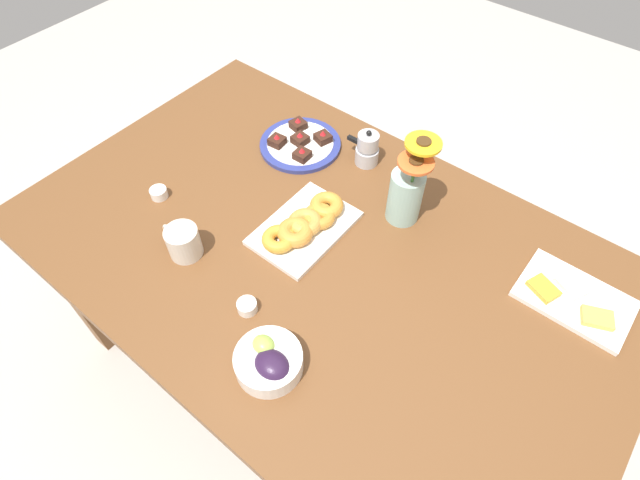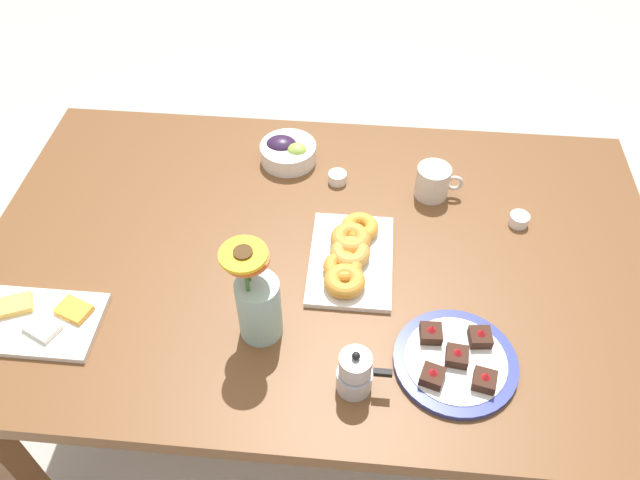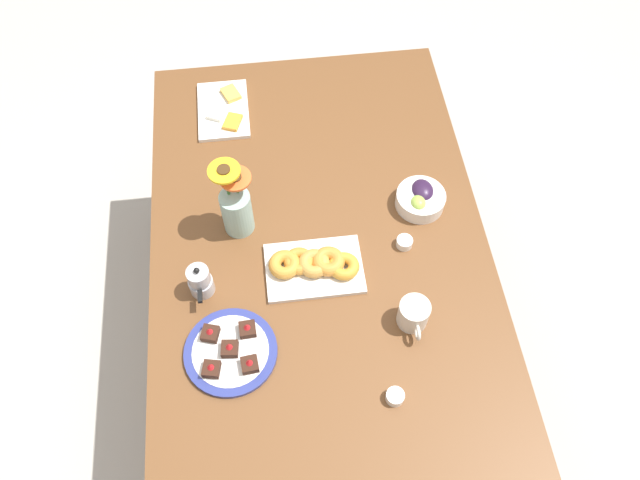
{
  "view_description": "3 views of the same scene",
  "coord_description": "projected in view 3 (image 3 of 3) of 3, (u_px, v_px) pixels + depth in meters",
  "views": [
    {
      "loc": [
        -0.49,
        0.62,
        1.78
      ],
      "look_at": [
        0.0,
        0.0,
        0.78
      ],
      "focal_mm": 28.0,
      "sensor_mm": 36.0,
      "label": 1
    },
    {
      "loc": [
        0.09,
        -0.97,
        1.84
      ],
      "look_at": [
        0.0,
        0.0,
        0.78
      ],
      "focal_mm": 35.0,
      "sensor_mm": 36.0,
      "label": 2
    },
    {
      "loc": [
        0.94,
        -0.11,
        2.32
      ],
      "look_at": [
        0.0,
        0.0,
        0.78
      ],
      "focal_mm": 35.0,
      "sensor_mm": 36.0,
      "label": 3
    }
  ],
  "objects": [
    {
      "name": "jam_cup_honey",
      "position": [
        395.0,
        396.0,
        1.6
      ],
      "size": [
        0.05,
        0.05,
        0.03
      ],
      "color": "white",
      "rests_on": "dining_table"
    },
    {
      "name": "moka_pot",
      "position": [
        200.0,
        281.0,
        1.73
      ],
      "size": [
        0.11,
        0.07,
        0.12
      ],
      "color": "#B7B7BC",
      "rests_on": "dining_table"
    },
    {
      "name": "grape_bowl",
      "position": [
        420.0,
        198.0,
        1.9
      ],
      "size": [
        0.15,
        0.15,
        0.07
      ],
      "color": "white",
      "rests_on": "dining_table"
    },
    {
      "name": "flower_vase",
      "position": [
        236.0,
        208.0,
        1.81
      ],
      "size": [
        0.11,
        0.12,
        0.26
      ],
      "color": "#99C1B7",
      "rests_on": "dining_table"
    },
    {
      "name": "dining_table",
      "position": [
        320.0,
        261.0,
        1.92
      ],
      "size": [
        1.6,
        1.0,
        0.74
      ],
      "color": "brown",
      "rests_on": "ground_plane"
    },
    {
      "name": "ground_plane",
      "position": [
        320.0,
        342.0,
        2.48
      ],
      "size": [
        6.0,
        6.0,
        0.0
      ],
      "primitive_type": "plane",
      "color": "#B7B2A8"
    },
    {
      "name": "jam_cup_berry",
      "position": [
        404.0,
        242.0,
        1.84
      ],
      "size": [
        0.05,
        0.05,
        0.03
      ],
      "color": "white",
      "rests_on": "dining_table"
    },
    {
      "name": "cheese_platter",
      "position": [
        224.0,
        110.0,
        2.12
      ],
      "size": [
        0.26,
        0.17,
        0.03
      ],
      "color": "white",
      "rests_on": "dining_table"
    },
    {
      "name": "coffee_mug",
      "position": [
        414.0,
        314.0,
        1.68
      ],
      "size": [
        0.12,
        0.09,
        0.09
      ],
      "color": "beige",
      "rests_on": "dining_table"
    },
    {
      "name": "croissant_platter",
      "position": [
        314.0,
        265.0,
        1.79
      ],
      "size": [
        0.19,
        0.29,
        0.05
      ],
      "color": "white",
      "rests_on": "dining_table"
    },
    {
      "name": "dessert_plate",
      "position": [
        231.0,
        351.0,
        1.66
      ],
      "size": [
        0.25,
        0.25,
        0.05
      ],
      "color": "navy",
      "rests_on": "dining_table"
    }
  ]
}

